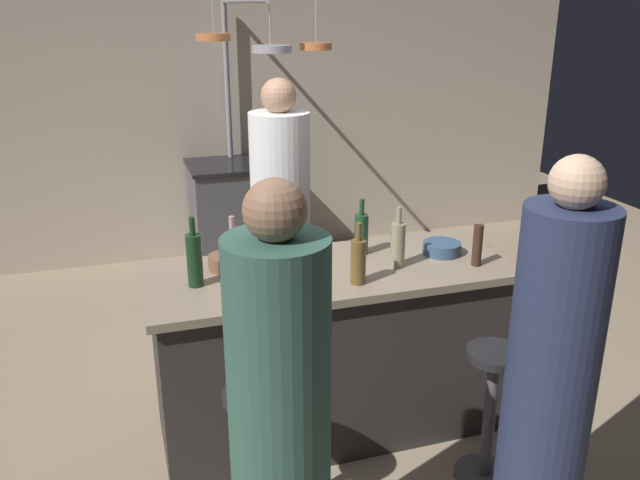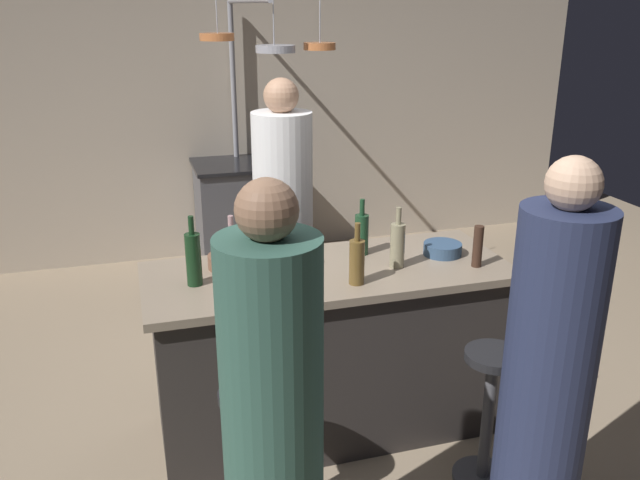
# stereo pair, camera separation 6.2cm
# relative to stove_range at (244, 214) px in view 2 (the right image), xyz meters

# --- Properties ---
(ground_plane) EXTENTS (9.00, 9.00, 0.00)m
(ground_plane) POSITION_rel_stove_range_xyz_m (0.00, -2.45, -0.45)
(ground_plane) COLOR gray
(back_wall) EXTENTS (6.40, 0.16, 2.60)m
(back_wall) POSITION_rel_stove_range_xyz_m (0.00, 0.40, 0.85)
(back_wall) COLOR #BCAD99
(back_wall) RESTS_ON ground_plane
(kitchen_island) EXTENTS (1.80, 0.72, 0.90)m
(kitchen_island) POSITION_rel_stove_range_xyz_m (0.00, -2.45, 0.01)
(kitchen_island) COLOR #332D2B
(kitchen_island) RESTS_ON ground_plane
(stove_range) EXTENTS (0.80, 0.64, 0.89)m
(stove_range) POSITION_rel_stove_range_xyz_m (0.00, 0.00, 0.00)
(stove_range) COLOR #47474C
(stove_range) RESTS_ON ground_plane
(chef) EXTENTS (0.37, 0.37, 1.73)m
(chef) POSITION_rel_stove_range_xyz_m (-0.01, -1.52, 0.36)
(chef) COLOR white
(chef) RESTS_ON ground_plane
(bar_stool_right) EXTENTS (0.28, 0.28, 0.68)m
(bar_stool_right) POSITION_rel_stove_range_xyz_m (0.58, -3.07, -0.07)
(bar_stool_right) COLOR #4C4C51
(bar_stool_right) RESTS_ON ground_plane
(guest_right) EXTENTS (0.35, 0.35, 1.64)m
(guest_right) POSITION_rel_stove_range_xyz_m (0.58, -3.44, 0.31)
(guest_right) COLOR #262D4C
(guest_right) RESTS_ON ground_plane
(bar_stool_left) EXTENTS (0.28, 0.28, 0.68)m
(bar_stool_left) POSITION_rel_stove_range_xyz_m (-0.52, -3.07, -0.07)
(bar_stool_left) COLOR #4C4C51
(bar_stool_left) RESTS_ON ground_plane
(guest_left) EXTENTS (0.35, 0.35, 1.64)m
(guest_left) POSITION_rel_stove_range_xyz_m (-0.51, -3.45, 0.32)
(guest_left) COLOR #33594C
(guest_left) RESTS_ON ground_plane
(overhead_pot_rack) EXTENTS (0.86, 1.54, 2.17)m
(overhead_pot_rack) POSITION_rel_stove_range_xyz_m (0.02, -0.58, 1.22)
(overhead_pot_rack) COLOR gray
(overhead_pot_rack) RESTS_ON ground_plane
(pepper_mill) EXTENTS (0.05, 0.05, 0.21)m
(pepper_mill) POSITION_rel_stove_range_xyz_m (0.71, -2.62, 0.56)
(pepper_mill) COLOR #382319
(pepper_mill) RESTS_ON kitchen_island
(wine_bottle_red) EXTENTS (0.07, 0.07, 0.33)m
(wine_bottle_red) POSITION_rel_stove_range_xyz_m (-0.65, -2.46, 0.58)
(wine_bottle_red) COLOR #143319
(wine_bottle_red) RESTS_ON kitchen_island
(wine_bottle_amber) EXTENTS (0.07, 0.07, 0.30)m
(wine_bottle_amber) POSITION_rel_stove_range_xyz_m (0.07, -2.66, 0.57)
(wine_bottle_amber) COLOR brown
(wine_bottle_amber) RESTS_ON kitchen_island
(wine_bottle_white) EXTENTS (0.07, 0.07, 0.31)m
(wine_bottle_white) POSITION_rel_stove_range_xyz_m (0.33, -2.52, 0.57)
(wine_bottle_white) COLOR gray
(wine_bottle_white) RESTS_ON kitchen_island
(wine_bottle_green) EXTENTS (0.07, 0.07, 0.30)m
(wine_bottle_green) POSITION_rel_stove_range_xyz_m (0.22, -2.30, 0.57)
(wine_bottle_green) COLOR #193D23
(wine_bottle_green) RESTS_ON kitchen_island
(wine_bottle_rose) EXTENTS (0.07, 0.07, 0.32)m
(wine_bottle_rose) POSITION_rel_stove_range_xyz_m (-0.47, -2.45, 0.58)
(wine_bottle_rose) COLOR #B78C8E
(wine_bottle_rose) RESTS_ON kitchen_island
(wine_glass_near_left_guest) EXTENTS (0.07, 0.07, 0.15)m
(wine_glass_near_left_guest) POSITION_rel_stove_range_xyz_m (-0.31, -2.52, 0.56)
(wine_glass_near_left_guest) COLOR silver
(wine_glass_near_left_guest) RESTS_ON kitchen_island
(wine_glass_by_chef) EXTENTS (0.07, 0.07, 0.15)m
(wine_glass_by_chef) POSITION_rel_stove_range_xyz_m (-0.12, -2.40, 0.56)
(wine_glass_by_chef) COLOR silver
(wine_glass_by_chef) RESTS_ON kitchen_island
(mixing_bowl_wooden) EXTENTS (0.18, 0.18, 0.07)m
(mixing_bowl_wooden) POSITION_rel_stove_range_xyz_m (-0.48, -2.29, 0.49)
(mixing_bowl_wooden) COLOR brown
(mixing_bowl_wooden) RESTS_ON kitchen_island
(mixing_bowl_blue) EXTENTS (0.20, 0.20, 0.06)m
(mixing_bowl_blue) POSITION_rel_stove_range_xyz_m (0.63, -2.43, 0.48)
(mixing_bowl_blue) COLOR #334C6B
(mixing_bowl_blue) RESTS_ON kitchen_island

